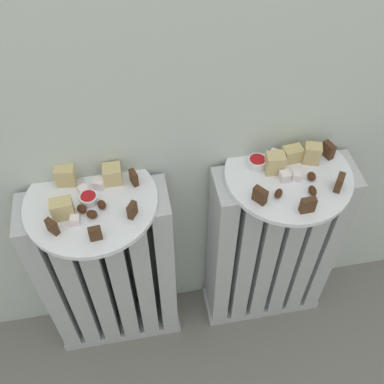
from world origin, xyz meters
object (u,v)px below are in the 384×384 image
(plate_right, at_px, (288,175))
(jam_bowl_left, at_px, (89,198))
(plate_left, at_px, (91,202))
(fork, at_px, (83,190))
(radiator_right, at_px, (271,250))
(jam_bowl_right, at_px, (257,162))
(radiator_left, at_px, (110,275))

(plate_right, height_order, jam_bowl_left, jam_bowl_left)
(plate_left, xyz_separation_m, fork, (-0.01, 0.03, 0.01))
(radiator_right, bearing_deg, jam_bowl_right, 151.84)
(plate_right, xyz_separation_m, fork, (-0.47, 0.03, 0.01))
(radiator_left, bearing_deg, plate_right, 0.00)
(radiator_right, height_order, jam_bowl_right, jam_bowl_right)
(radiator_left, distance_m, fork, 0.32)
(plate_left, xyz_separation_m, jam_bowl_left, (-0.00, -0.00, 0.02))
(jam_bowl_left, height_order, jam_bowl_right, jam_bowl_right)
(radiator_right, distance_m, plate_right, 0.32)
(jam_bowl_left, bearing_deg, fork, 109.82)
(plate_right, bearing_deg, plate_left, 180.00)
(jam_bowl_right, bearing_deg, jam_bowl_left, -174.27)
(radiator_left, distance_m, jam_bowl_right, 0.51)
(radiator_left, height_order, plate_left, plate_left)
(plate_left, height_order, jam_bowl_left, jam_bowl_left)
(plate_left, height_order, fork, fork)
(plate_left, relative_size, fork, 3.31)
(plate_right, xyz_separation_m, jam_bowl_left, (-0.46, -0.00, 0.02))
(jam_bowl_right, bearing_deg, plate_right, -28.16)
(radiator_left, bearing_deg, jam_bowl_right, 5.28)
(plate_left, bearing_deg, plate_right, 0.00)
(plate_right, bearing_deg, fork, 176.09)
(radiator_right, distance_m, plate_left, 0.55)
(jam_bowl_left, height_order, fork, jam_bowl_left)
(radiator_right, relative_size, jam_bowl_right, 13.92)
(jam_bowl_right, bearing_deg, radiator_left, -174.72)
(radiator_left, xyz_separation_m, jam_bowl_left, (-0.00, -0.00, 0.33))
(radiator_left, distance_m, plate_left, 0.32)
(radiator_left, distance_m, plate_right, 0.55)
(plate_left, relative_size, jam_bowl_right, 6.77)
(radiator_right, distance_m, jam_bowl_left, 0.56)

